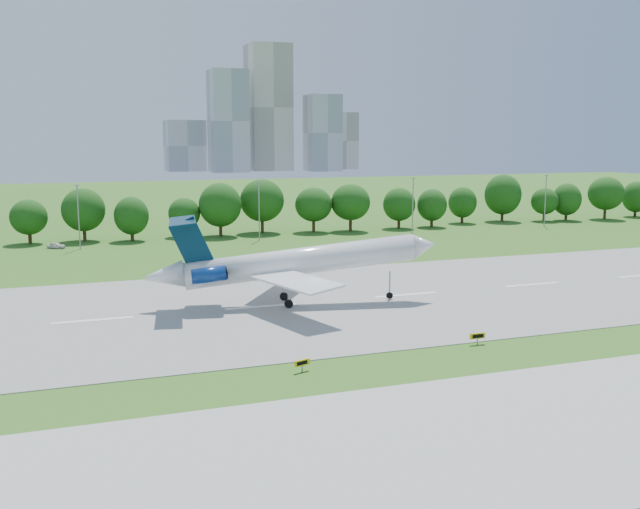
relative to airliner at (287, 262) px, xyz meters
The scene contains 10 objects.
ground 26.09m from the airliner, 97.80° to the right, with size 600.00×600.00×0.00m, color #2B641A.
runway 6.43m from the airliner, behind, with size 400.00×45.00×0.08m, color gray.
taxiway 43.75m from the airliner, 94.57° to the right, with size 400.00×23.00×0.08m, color #ADADA8.
tree_line 66.81m from the airliner, 92.97° to the left, with size 288.40×8.40×10.40m.
light_poles 57.04m from the airliner, 96.00° to the left, with size 175.90×0.25×12.19m.
skyline 378.74m from the airliner, 75.17° to the left, with size 127.00×52.00×80.00m.
airliner is the anchor object (origin of this frame).
taxi_sign_centre 26.68m from the airliner, 104.14° to the right, with size 1.55×0.67×1.11m.
taxi_sign_right 27.15m from the airliner, 60.79° to the right, with size 1.69×0.26×1.18m.
service_vehicle_b 65.54m from the airliner, 115.13° to the left, with size 1.39×3.45×1.18m, color silver.
Camera 1 is at (-22.21, -58.61, 20.73)m, focal length 40.00 mm.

